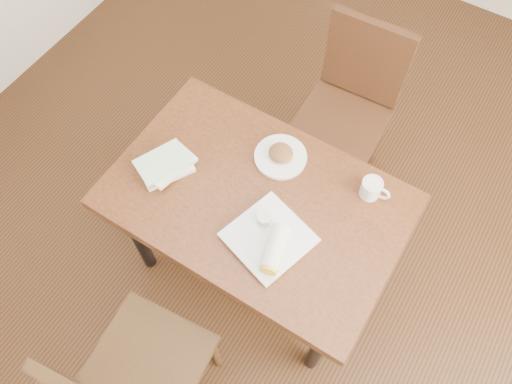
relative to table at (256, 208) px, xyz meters
The scene contains 9 objects.
ground 0.67m from the table, ahead, with size 4.00×5.00×0.01m, color #472814.
room_walls 0.97m from the table, ahead, with size 4.02×5.02×2.80m.
table is the anchor object (origin of this frame).
chair_near 0.80m from the table, 93.11° to the right, with size 0.46×0.46×0.95m.
chair_far 0.81m from the table, 86.41° to the left, with size 0.44×0.44×0.95m.
plate_scone 0.24m from the table, 93.39° to the left, with size 0.22×0.22×0.07m.
coffee_mug 0.47m from the table, 34.36° to the left, with size 0.12×0.08×0.08m.
plate_burrito 0.23m from the table, 42.73° to the right, with size 0.35×0.35×0.09m.
book_stack 0.41m from the table, 168.81° to the right, with size 0.23×0.25×0.05m.
Camera 1 is at (0.49, -0.79, 2.48)m, focal length 35.00 mm.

